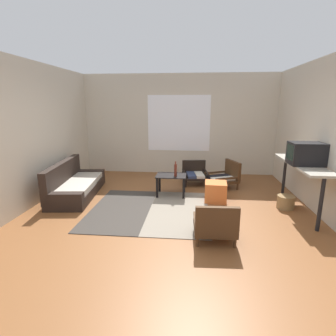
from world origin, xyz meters
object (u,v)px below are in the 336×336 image
at_px(armchair_corner, 225,176).
at_px(clay_vase, 293,153).
at_px(console_shelf, 302,168).
at_px(wicker_basket, 286,202).
at_px(glass_bottle, 176,170).
at_px(couch, 75,185).
at_px(armchair_by_window, 195,173).
at_px(crt_television, 307,154).
at_px(armchair_striped_foreground, 215,225).
at_px(coffee_table, 171,179).
at_px(ottoman_orange, 216,192).

xyz_separation_m(armchair_corner, clay_vase, (1.17, -0.82, 0.72)).
xyz_separation_m(console_shelf, wicker_basket, (-0.19, 0.06, -0.68)).
height_order(armchair_corner, glass_bottle, glass_bottle).
distance_m(couch, console_shelf, 4.48).
bearing_deg(console_shelf, armchair_corner, 132.33).
distance_m(armchair_by_window, crt_television, 2.65).
height_order(armchair_striped_foreground, armchair_corner, armchair_corner).
height_order(coffee_table, wicker_basket, coffee_table).
bearing_deg(coffee_table, couch, -174.53).
xyz_separation_m(armchair_striped_foreground, clay_vase, (1.60, 1.77, 0.74)).
height_order(coffee_table, console_shelf, console_shelf).
relative_size(clay_vase, wicker_basket, 0.91).
height_order(armchair_by_window, console_shelf, console_shelf).
bearing_deg(ottoman_orange, coffee_table, 164.26).
relative_size(crt_television, wicker_basket, 1.80).
distance_m(armchair_striped_foreground, wicker_basket, 1.97).
xyz_separation_m(couch, armchair_corner, (3.26, 0.89, 0.06)).
bearing_deg(armchair_striped_foreground, console_shelf, 39.18).
xyz_separation_m(armchair_by_window, console_shelf, (1.88, -1.54, 0.54)).
bearing_deg(glass_bottle, coffee_table, 140.23).
relative_size(couch, wicker_basket, 6.32).
bearing_deg(couch, armchair_by_window, 24.15).
bearing_deg(ottoman_orange, crt_television, -17.74).
relative_size(glass_bottle, wicker_basket, 1.01).
xyz_separation_m(armchair_by_window, ottoman_orange, (0.41, -1.20, -0.06)).
xyz_separation_m(glass_bottle, wicker_basket, (2.10, -0.45, -0.46)).
distance_m(armchair_by_window, console_shelf, 2.49).
height_order(console_shelf, clay_vase, clay_vase).
bearing_deg(coffee_table, glass_bottle, -39.77).
bearing_deg(crt_television, ottoman_orange, 162.26).
distance_m(armchair_striped_foreground, console_shelf, 2.13).
bearing_deg(console_shelf, ottoman_orange, 167.20).
xyz_separation_m(coffee_table, clay_vase, (2.38, -0.12, 0.64)).
relative_size(armchair_corner, console_shelf, 0.45).
distance_m(coffee_table, wicker_basket, 2.27).
relative_size(coffee_table, ottoman_orange, 1.48).
xyz_separation_m(console_shelf, crt_television, (-0.00, -0.14, 0.28)).
height_order(ottoman_orange, console_shelf, console_shelf).
distance_m(clay_vase, wicker_basket, 0.98).
xyz_separation_m(ottoman_orange, console_shelf, (1.47, -0.33, 0.60)).
distance_m(couch, ottoman_orange, 2.96).
height_order(couch, glass_bottle, glass_bottle).
xyz_separation_m(couch, console_shelf, (4.43, -0.40, 0.58)).
xyz_separation_m(coffee_table, console_shelf, (2.38, -0.59, 0.44)).
xyz_separation_m(console_shelf, glass_bottle, (-2.29, 0.51, -0.22)).
height_order(coffee_table, glass_bottle, glass_bottle).
height_order(clay_vase, wicker_basket, clay_vase).
bearing_deg(armchair_corner, console_shelf, -47.67).
bearing_deg(console_shelf, armchair_striped_foreground, -140.82).
bearing_deg(glass_bottle, crt_television, -15.78).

